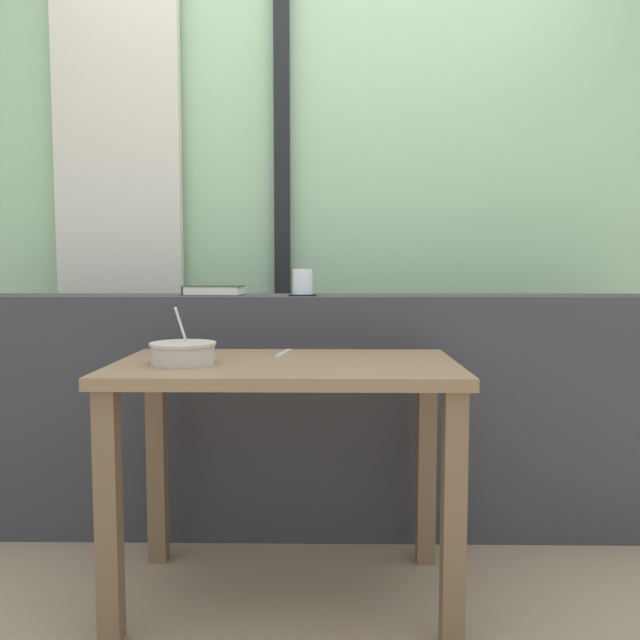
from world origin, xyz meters
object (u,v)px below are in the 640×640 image
Objects in this scene: juice_glass at (303,282)px; soup_bowl at (183,353)px; breakfast_table at (286,406)px; closed_book at (213,290)px; coaster_square at (303,295)px; fork_utensil at (284,353)px.

juice_glass is 0.49× the size of soup_bowl.
closed_book reaches higher than breakfast_table.
coaster_square is (0.03, 0.50, 0.31)m from breakfast_table.
fork_utensil is at bearing 96.45° from breakfast_table.
coaster_square is 0.65m from soup_bowl.
soup_bowl is 0.35m from fork_utensil.
coaster_square is 0.05m from juice_glass.
breakfast_table is 0.22m from fork_utensil.
juice_glass is 0.66m from soup_bowl.
coaster_square is 1.07× the size of juice_glass.
closed_book is (-0.34, 0.03, 0.02)m from coaster_square.
soup_bowl is at bearing -171.96° from breakfast_table.
coaster_square is at bearing 0.00° from juice_glass.
juice_glass is (0.00, 0.00, 0.05)m from coaster_square.
juice_glass reaches higher than breakfast_table.
breakfast_table is at bearing -73.63° from fork_utensil.
soup_bowl is at bearing -132.43° from fork_utensil.
fork_utensil is at bearing -51.29° from closed_book.
fork_utensil is at bearing 37.66° from soup_bowl.
coaster_square is 0.52× the size of soup_bowl.
closed_book is 1.16× the size of soup_bowl.
breakfast_table is 10.13× the size of coaster_square.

